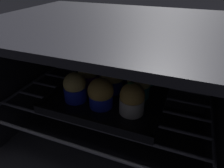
{
  "coord_description": "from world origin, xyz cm",
  "views": [
    {
      "loc": [
        18.36,
        -22.65,
        46.01
      ],
      "look_at": [
        0.0,
        23.88,
        17.54
      ],
      "focal_mm": 32.69,
      "sensor_mm": 36.0,
      "label": 1
    }
  ],
  "objects_px": {
    "muffin_row1_col0": "(89,75)",
    "muffin_row2_col2": "(145,73)",
    "muffin_row0_col0": "(75,88)",
    "muffin_row0_col2": "(132,99)",
    "baking_tray": "(112,93)",
    "muffin_row2_col1": "(122,70)",
    "muffin_row1_col1": "(112,78)",
    "muffin_row0_col1": "(99,93)",
    "muffin_row1_col2": "(139,83)",
    "muffin_row2_col0": "(98,65)"
  },
  "relations": [
    {
      "from": "muffin_row1_col0",
      "to": "muffin_row2_col2",
      "type": "xyz_separation_m",
      "value": [
        0.15,
        0.08,
        -0.0
      ]
    },
    {
      "from": "muffin_row0_col0",
      "to": "muffin_row2_col2",
      "type": "distance_m",
      "value": 0.21
    },
    {
      "from": "muffin_row0_col0",
      "to": "muffin_row0_col2",
      "type": "xyz_separation_m",
      "value": [
        0.15,
        0.0,
        0.0
      ]
    },
    {
      "from": "baking_tray",
      "to": "muffin_row0_col2",
      "type": "relative_size",
      "value": 3.76
    },
    {
      "from": "muffin_row1_col0",
      "to": "muffin_row2_col1",
      "type": "relative_size",
      "value": 1.07
    },
    {
      "from": "muffin_row0_col0",
      "to": "muffin_row1_col1",
      "type": "distance_m",
      "value": 0.11
    },
    {
      "from": "muffin_row1_col0",
      "to": "muffin_row0_col1",
      "type": "bearing_deg",
      "value": -48.27
    },
    {
      "from": "muffin_row0_col0",
      "to": "muffin_row2_col2",
      "type": "height_order",
      "value": "muffin_row0_col0"
    },
    {
      "from": "muffin_row1_col2",
      "to": "muffin_row2_col0",
      "type": "xyz_separation_m",
      "value": [
        -0.15,
        0.07,
        -0.0
      ]
    },
    {
      "from": "muffin_row2_col0",
      "to": "muffin_row1_col2",
      "type": "bearing_deg",
      "value": -25.54
    },
    {
      "from": "baking_tray",
      "to": "muffin_row1_col1",
      "type": "bearing_deg",
      "value": 106.24
    },
    {
      "from": "muffin_row0_col1",
      "to": "muffin_row1_col1",
      "type": "relative_size",
      "value": 0.91
    },
    {
      "from": "baking_tray",
      "to": "muffin_row2_col0",
      "type": "height_order",
      "value": "muffin_row2_col0"
    },
    {
      "from": "muffin_row1_col0",
      "to": "muffin_row1_col2",
      "type": "height_order",
      "value": "muffin_row1_col2"
    },
    {
      "from": "muffin_row1_col1",
      "to": "muffin_row1_col2",
      "type": "relative_size",
      "value": 0.99
    },
    {
      "from": "muffin_row0_col1",
      "to": "muffin_row2_col2",
      "type": "relative_size",
      "value": 1.01
    },
    {
      "from": "muffin_row0_col2",
      "to": "muffin_row2_col1",
      "type": "relative_size",
      "value": 1.08
    },
    {
      "from": "muffin_row2_col0",
      "to": "muffin_row2_col2",
      "type": "distance_m",
      "value": 0.15
    },
    {
      "from": "muffin_row0_col2",
      "to": "muffin_row2_col0",
      "type": "xyz_separation_m",
      "value": [
        -0.16,
        0.15,
        -0.0
      ]
    },
    {
      "from": "muffin_row2_col2",
      "to": "baking_tray",
      "type": "bearing_deg",
      "value": -133.26
    },
    {
      "from": "muffin_row1_col1",
      "to": "muffin_row2_col2",
      "type": "bearing_deg",
      "value": 45.27
    },
    {
      "from": "muffin_row0_col1",
      "to": "muffin_row2_col2",
      "type": "height_order",
      "value": "same"
    },
    {
      "from": "muffin_row2_col0",
      "to": "muffin_row1_col0",
      "type": "bearing_deg",
      "value": -87.97
    },
    {
      "from": "muffin_row1_col0",
      "to": "muffin_row2_col0",
      "type": "relative_size",
      "value": 1.04
    },
    {
      "from": "muffin_row0_col1",
      "to": "muffin_row1_col0",
      "type": "height_order",
      "value": "muffin_row1_col0"
    },
    {
      "from": "muffin_row1_col0",
      "to": "muffin_row2_col2",
      "type": "bearing_deg",
      "value": 26.83
    },
    {
      "from": "baking_tray",
      "to": "muffin_row0_col1",
      "type": "distance_m",
      "value": 0.09
    },
    {
      "from": "muffin_row1_col1",
      "to": "muffin_row2_col2",
      "type": "distance_m",
      "value": 0.11
    },
    {
      "from": "muffin_row1_col0",
      "to": "muffin_row1_col1",
      "type": "distance_m",
      "value": 0.07
    },
    {
      "from": "muffin_row2_col1",
      "to": "muffin_row2_col2",
      "type": "xyz_separation_m",
      "value": [
        0.07,
        0.0,
        0.0
      ]
    },
    {
      "from": "muffin_row0_col0",
      "to": "muffin_row2_col0",
      "type": "height_order",
      "value": "muffin_row0_col0"
    },
    {
      "from": "muffin_row0_col0",
      "to": "muffin_row1_col0",
      "type": "relative_size",
      "value": 0.98
    },
    {
      "from": "muffin_row0_col0",
      "to": "muffin_row0_col1",
      "type": "distance_m",
      "value": 0.07
    },
    {
      "from": "muffin_row0_col2",
      "to": "muffin_row1_col1",
      "type": "distance_m",
      "value": 0.11
    },
    {
      "from": "muffin_row0_col0",
      "to": "muffin_row2_col1",
      "type": "relative_size",
      "value": 1.05
    },
    {
      "from": "muffin_row2_col0",
      "to": "muffin_row1_col1",
      "type": "bearing_deg",
      "value": -43.62
    },
    {
      "from": "muffin_row2_col0",
      "to": "muffin_row2_col2",
      "type": "height_order",
      "value": "same"
    },
    {
      "from": "muffin_row0_col2",
      "to": "muffin_row2_col0",
      "type": "height_order",
      "value": "muffin_row0_col2"
    },
    {
      "from": "muffin_row0_col1",
      "to": "muffin_row1_col2",
      "type": "relative_size",
      "value": 0.9
    },
    {
      "from": "muffin_row1_col0",
      "to": "muffin_row1_col2",
      "type": "relative_size",
      "value": 0.92
    },
    {
      "from": "muffin_row1_col0",
      "to": "muffin_row1_col2",
      "type": "distance_m",
      "value": 0.15
    },
    {
      "from": "baking_tray",
      "to": "muffin_row1_col1",
      "type": "height_order",
      "value": "muffin_row1_col1"
    },
    {
      "from": "muffin_row1_col2",
      "to": "muffin_row0_col1",
      "type": "bearing_deg",
      "value": -135.34
    },
    {
      "from": "muffin_row0_col1",
      "to": "muffin_row0_col2",
      "type": "height_order",
      "value": "muffin_row0_col2"
    },
    {
      "from": "muffin_row1_col2",
      "to": "muffin_row2_col1",
      "type": "bearing_deg",
      "value": 135.58
    },
    {
      "from": "muffin_row0_col1",
      "to": "baking_tray",
      "type": "bearing_deg",
      "value": 87.29
    },
    {
      "from": "muffin_row1_col1",
      "to": "muffin_row1_col2",
      "type": "height_order",
      "value": "muffin_row1_col2"
    },
    {
      "from": "muffin_row0_col1",
      "to": "muffin_row0_col2",
      "type": "bearing_deg",
      "value": 2.16
    },
    {
      "from": "muffin_row0_col1",
      "to": "muffin_row1_col2",
      "type": "height_order",
      "value": "muffin_row1_col2"
    },
    {
      "from": "muffin_row1_col0",
      "to": "muffin_row1_col2",
      "type": "xyz_separation_m",
      "value": [
        0.15,
        -0.0,
        0.0
      ]
    }
  ]
}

